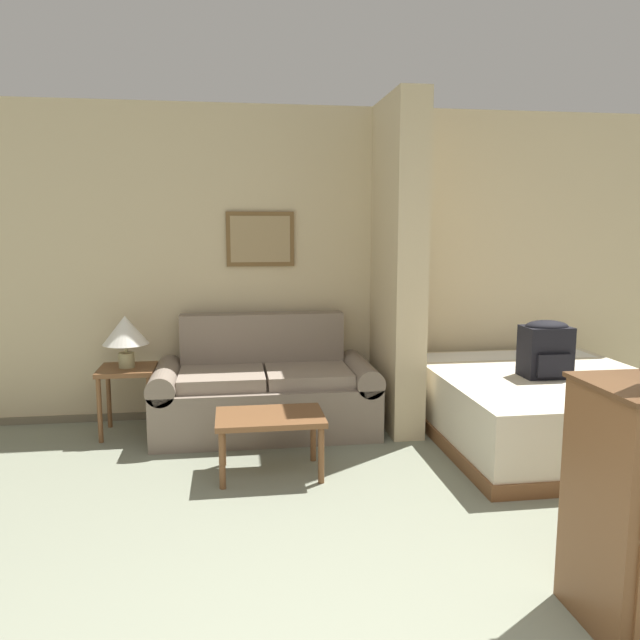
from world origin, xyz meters
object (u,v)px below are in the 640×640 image
object	(u,v)px
couch	(265,391)
backpack	(546,348)
coffee_table	(270,422)
bed	(543,407)
table_lamp	(125,332)

from	to	relation	value
couch	backpack	distance (m)	2.16
coffee_table	couch	bearing A→B (deg)	88.83
bed	backpack	world-z (taller)	backpack
couch	bed	size ratio (longest dim) A/B	0.92
couch	backpack	bearing A→B (deg)	-17.94
table_lamp	backpack	xyz separation A→B (m)	(3.08, -0.70, -0.08)
coffee_table	backpack	xyz separation A→B (m)	(2.04, 0.27, 0.38)
couch	coffee_table	size ratio (longest dim) A/B	2.50
couch	bed	world-z (taller)	couch
couch	table_lamp	size ratio (longest dim) A/B	4.31
backpack	bed	bearing A→B (deg)	57.96
table_lamp	backpack	distance (m)	3.16
table_lamp	backpack	size ratio (longest dim) A/B	0.97
coffee_table	bed	size ratio (longest dim) A/B	0.37
couch	table_lamp	bearing A→B (deg)	177.61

